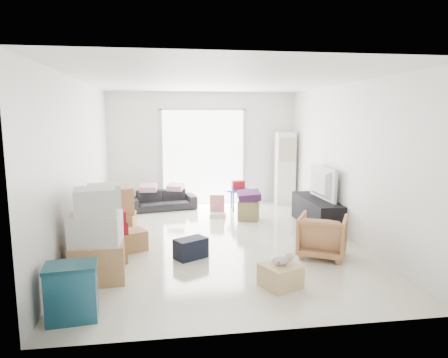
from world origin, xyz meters
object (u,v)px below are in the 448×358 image
kids_table (238,189)px  television (317,195)px  sofa (163,197)px  ottoman (249,210)px  ac_tower (285,169)px  wood_crate (280,276)px  armchair (322,234)px  storage_bins (72,292)px  tv_console (317,212)px

kids_table → television: bearing=-51.2°
sofa → ottoman: (1.77, -1.20, -0.09)m
ac_tower → wood_crate: ac_tower is taller
television → sofa: (-2.99, 1.84, -0.32)m
ottoman → kids_table: 0.99m
ottoman → armchair: bearing=-73.9°
storage_bins → sofa: bearing=79.7°
ac_tower → storage_bins: size_ratio=2.88×
sofa → ac_tower: bearing=-8.0°
ac_tower → kids_table: ac_tower is taller
television → armchair: (-0.56, -1.67, -0.26)m
storage_bins → wood_crate: storage_bins is taller
storage_bins → ottoman: size_ratio=1.48×
television → wood_crate: 3.09m
ottoman → wood_crate: 3.31m
television → armchair: 1.78m
ottoman → tv_console: bearing=-27.6°
armchair → ottoman: size_ratio=1.73×
sofa → storage_bins: size_ratio=2.48×
television → armchair: size_ratio=1.54×
television → tv_console: bearing=-0.0°
television → kids_table: 2.04m
tv_console → ottoman: tv_console is taller
tv_console → ottoman: bearing=152.4°
television → kids_table: television is taller
tv_console → ottoman: 1.38m
kids_table → wood_crate: size_ratio=1.58×
ac_tower → armchair: bearing=-97.9°
tv_console → wood_crate: 3.06m
sofa → storage_bins: 5.06m
tv_console → wood_crate: bearing=-119.5°
television → ottoman: (-1.22, 0.64, -0.41)m
armchair → wood_crate: (-0.95, -0.99, -0.21)m
storage_bins → ottoman: storage_bins is taller
television → kids_table: (-1.27, 1.58, -0.13)m
tv_console → armchair: bearing=-108.4°
sofa → armchair: size_ratio=2.13×
ac_tower → television: 2.01m
ac_tower → television: size_ratio=1.60×
armchair → kids_table: bearing=-48.6°
wood_crate → storage_bins: bearing=-168.7°
sofa → armchair: bearing=-66.1°
television → storage_bins: television is taller
ac_tower → sofa: bearing=-177.1°
ac_tower → television: ac_tower is taller
ac_tower → ottoman: bearing=-131.0°
storage_bins → ottoman: bearing=54.7°
television → kids_table: size_ratio=1.62×
kids_table → wood_crate: 4.26m
ac_tower → kids_table: bearing=-161.8°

